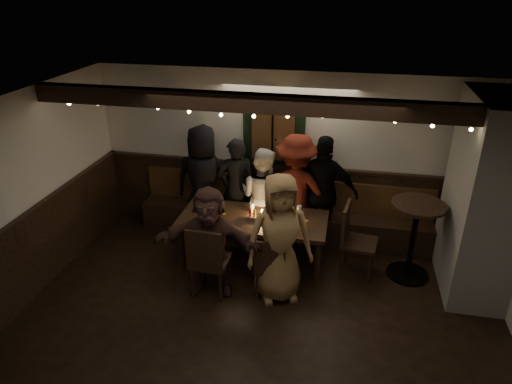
% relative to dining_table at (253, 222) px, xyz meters
% --- Properties ---
extents(room, '(6.02, 5.01, 2.62)m').
position_rel_dining_table_xyz_m(room, '(1.37, 0.02, 0.40)').
color(room, black).
rests_on(room, ground).
extents(dining_table, '(2.08, 0.89, 0.90)m').
position_rel_dining_table_xyz_m(dining_table, '(0.00, 0.00, 0.00)').
color(dining_table, black).
rests_on(dining_table, ground).
extents(chair_near_left, '(0.48, 0.48, 1.03)m').
position_rel_dining_table_xyz_m(chair_near_left, '(-0.40, -0.88, -0.10)').
color(chair_near_left, black).
rests_on(chair_near_left, ground).
extents(chair_near_right, '(0.41, 0.41, 0.87)m').
position_rel_dining_table_xyz_m(chair_near_right, '(0.38, -0.72, -0.19)').
color(chair_near_right, black).
rests_on(chair_near_right, ground).
extents(chair_end, '(0.53, 0.53, 1.03)m').
position_rel_dining_table_xyz_m(chair_end, '(1.40, 0.07, -0.10)').
color(chair_end, black).
rests_on(chair_end, ground).
extents(high_top, '(0.71, 0.71, 1.13)m').
position_rel_dining_table_xyz_m(high_top, '(2.20, 0.13, 0.03)').
color(high_top, black).
rests_on(high_top, ground).
extents(person_a, '(0.91, 0.62, 1.81)m').
position_rel_dining_table_xyz_m(person_a, '(-0.95, 0.73, 0.22)').
color(person_a, black).
rests_on(person_a, ground).
extents(person_b, '(0.68, 0.55, 1.63)m').
position_rel_dining_table_xyz_m(person_b, '(-0.43, 0.78, 0.14)').
color(person_b, black).
rests_on(person_b, ground).
extents(person_c, '(0.92, 0.82, 1.55)m').
position_rel_dining_table_xyz_m(person_c, '(0.02, 0.63, 0.10)').
color(person_c, beige).
rests_on(person_c, ground).
extents(person_d, '(1.15, 0.66, 1.77)m').
position_rel_dining_table_xyz_m(person_d, '(0.52, 0.71, 0.21)').
color(person_d, '#46140C').
rests_on(person_d, ground).
extents(person_e, '(1.07, 0.52, 1.77)m').
position_rel_dining_table_xyz_m(person_e, '(0.93, 0.74, 0.20)').
color(person_e, black).
rests_on(person_e, ground).
extents(person_f, '(1.42, 0.51, 1.51)m').
position_rel_dining_table_xyz_m(person_f, '(-0.40, -0.76, 0.08)').
color(person_f, '#422923').
rests_on(person_f, ground).
extents(person_g, '(0.99, 0.83, 1.73)m').
position_rel_dining_table_xyz_m(person_g, '(0.48, -0.68, 0.19)').
color(person_g, '#987445').
rests_on(person_g, ground).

